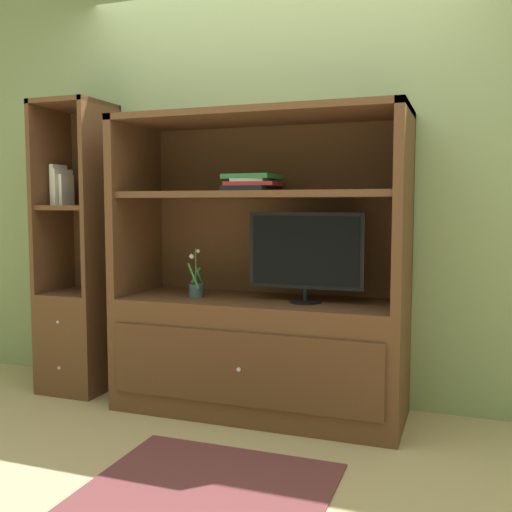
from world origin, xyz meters
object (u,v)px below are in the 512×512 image
at_px(media_console, 259,322).
at_px(magazine_stack, 253,183).
at_px(potted_plant, 196,288).
at_px(upright_book_row, 62,187).
at_px(tv_monitor, 306,253).
at_px(bookshelf_tall, 80,295).

height_order(media_console, magazine_stack, media_console).
distance_m(potted_plant, upright_book_row, 1.13).
xyz_separation_m(potted_plant, magazine_stack, (0.33, 0.06, 0.60)).
distance_m(tv_monitor, magazine_stack, 0.50).
bearing_deg(potted_plant, magazine_stack, 10.28).
bearing_deg(tv_monitor, bookshelf_tall, 178.55).
relative_size(magazine_stack, bookshelf_tall, 0.18).
bearing_deg(potted_plant, upright_book_row, 176.59).
height_order(media_console, potted_plant, media_console).
bearing_deg(bookshelf_tall, magazine_stack, -0.37).
height_order(media_console, bookshelf_tall, bookshelf_tall).
bearing_deg(magazine_stack, potted_plant, -169.72).
xyz_separation_m(tv_monitor, upright_book_row, (-1.61, 0.03, 0.38)).
height_order(potted_plant, magazine_stack, magazine_stack).
xyz_separation_m(media_console, tv_monitor, (0.28, -0.04, 0.40)).
distance_m(tv_monitor, bookshelf_tall, 1.53).
relative_size(media_console, upright_book_row, 6.58).
height_order(magazine_stack, upright_book_row, upright_book_row).
bearing_deg(magazine_stack, tv_monitor, -5.47).
bearing_deg(potted_plant, bookshelf_tall, 175.49).
bearing_deg(potted_plant, tv_monitor, 2.59).
bearing_deg(upright_book_row, tv_monitor, -1.00).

